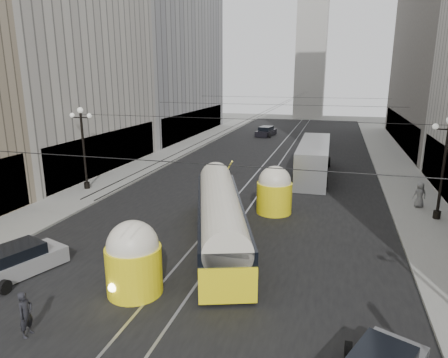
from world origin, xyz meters
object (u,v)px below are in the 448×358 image
Objects in this scene: sedan_silver at (15,262)px; pedestrian_crossing_a at (26,314)px; streetcar at (220,216)px; pedestrian_sidewalk_right at (420,195)px; city_bus at (314,158)px.

sedan_silver is 2.80× the size of pedestrian_crossing_a.
streetcar reaches higher than sedan_silver.
pedestrian_sidewalk_right reaches higher than pedestrian_crossing_a.
pedestrian_crossing_a reaches higher than sedan_silver.
pedestrian_crossing_a is (-4.26, -9.44, -0.73)m from streetcar.
streetcar is 2.98× the size of sedan_silver.
sedan_silver is 24.63m from pedestrian_sidewalk_right.
streetcar is 1.15× the size of city_bus.
pedestrian_crossing_a is (3.74, -3.51, 0.22)m from sedan_silver.
streetcar reaches higher than city_bus.
city_bus is 7.24× the size of pedestrian_crossing_a.
streetcar is 10.38m from pedestrian_crossing_a.
streetcar reaches higher than pedestrian_sidewalk_right.
city_bus is 25.53m from sedan_silver.
city_bus is 10.61m from pedestrian_sidewalk_right.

